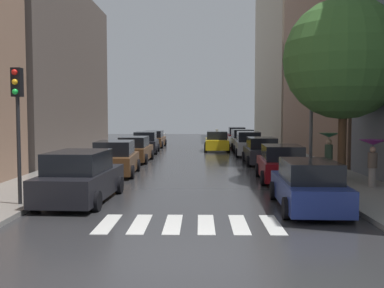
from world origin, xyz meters
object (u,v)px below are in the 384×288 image
pedestrian_foreground (329,146)px  lamp_post_right (312,86)px  parked_car_right_second (282,164)px  parked_car_right_sixth (237,136)px  parked_car_left_nearest (80,178)px  pedestrian_near_tree (373,152)px  parked_car_left_fifth (154,139)px  parked_car_right_third (261,152)px  parked_car_left_fourth (146,143)px  traffic_light_left_corner (17,105)px  taxi_midroad (217,142)px  street_tree_right (344,59)px  parked_car_right_nearest (308,186)px  parked_car_right_fifth (242,140)px  parked_car_left_second (115,159)px  parked_car_right_fourth (248,144)px  parked_car_left_third (135,150)px

pedestrian_foreground → lamp_post_right: lamp_post_right is taller
parked_car_right_second → parked_car_right_sixth: parked_car_right_sixth is taller
parked_car_left_nearest → pedestrian_near_tree: (10.88, 2.38, 0.72)m
parked_car_left_fifth → parked_car_right_third: parked_car_right_third is taller
parked_car_left_nearest → parked_car_left_fifth: parked_car_left_nearest is taller
parked_car_left_fourth → traffic_light_left_corner: size_ratio=0.99×
taxi_midroad → pedestrian_near_tree: size_ratio=2.34×
parked_car_right_third → street_tree_right: 9.04m
parked_car_right_third → taxi_midroad: 10.18m
parked_car_right_nearest → parked_car_right_sixth: parked_car_right_sixth is taller
parked_car_right_fifth → taxi_midroad: taxi_midroad is taller
parked_car_right_fifth → pedestrian_foreground: (2.19, -18.07, 0.77)m
parked_car_left_second → lamp_post_right: bearing=-96.0°
street_tree_right → lamp_post_right: bearing=117.0°
parked_car_right_fourth → pedestrian_near_tree: size_ratio=2.57×
taxi_midroad → street_tree_right: size_ratio=0.55×
traffic_light_left_corner → parked_car_left_fourth: bearing=85.9°
parked_car_right_sixth → traffic_light_left_corner: bearing=163.9°
parked_car_right_fourth → pedestrian_near_tree: 15.45m
parked_car_left_nearest → street_tree_right: street_tree_right is taller
parked_car_left_fourth → lamp_post_right: bearing=-146.3°
pedestrian_near_tree → street_tree_right: (-0.59, 1.91, 3.84)m
parked_car_left_nearest → parked_car_right_nearest: (7.53, -1.11, -0.08)m
parked_car_left_fourth → street_tree_right: 18.96m
parked_car_left_nearest → parked_car_left_third: bearing=2.8°
parked_car_right_fourth → parked_car_right_fifth: (0.08, 5.58, -0.01)m
parked_car_right_fifth → pedestrian_near_tree: size_ratio=2.27×
parked_car_right_third → traffic_light_left_corner: (-9.43, -12.84, 2.52)m
pedestrian_near_tree → pedestrian_foreground: bearing=-96.2°
parked_car_right_nearest → traffic_light_left_corner: size_ratio=1.06×
parked_car_right_fourth → traffic_light_left_corner: bearing=155.3°
parked_car_left_fifth → street_tree_right: size_ratio=0.61×
parked_car_left_third → street_tree_right: (10.32, -8.61, 4.62)m
parked_car_left_third → pedestrian_foreground: (9.95, -7.92, 0.82)m
parked_car_left_fifth → taxi_midroad: bearing=-125.3°
parked_car_left_second → parked_car_right_sixth: 24.43m
parked_car_left_second → pedestrian_foreground: size_ratio=2.12×
parked_car_left_fifth → parked_car_right_sixth: (7.96, 4.11, 0.08)m
pedestrian_foreground → parked_car_left_fourth: bearing=-139.9°
parked_car_right_sixth → taxi_midroad: bearing=165.3°
parked_car_right_sixth → parked_car_left_fourth: bearing=143.4°
parked_car_left_fifth → parked_car_right_fifth: parked_car_right_fifth is taller
parked_car_right_second → parked_car_left_fifth: bearing=23.3°
parked_car_left_third → parked_car_right_sixth: bearing=-23.7°
parked_car_left_second → parked_car_right_second: size_ratio=1.00×
pedestrian_near_tree → parked_car_right_third: bearing=-98.1°
parked_car_left_nearest → parked_car_right_sixth: size_ratio=1.10×
parked_car_right_third → pedestrian_foreground: bearing=-162.4°
parked_car_left_third → pedestrian_near_tree: 15.18m
parked_car_left_second → traffic_light_left_corner: 8.44m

